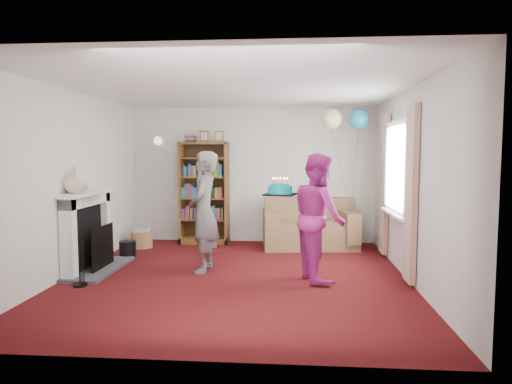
# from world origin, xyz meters

# --- Properties ---
(ground) EXTENTS (5.00, 5.00, 0.00)m
(ground) POSITION_xyz_m (0.00, 0.00, 0.00)
(ground) COLOR #33070C
(ground) RESTS_ON ground
(wall_back) EXTENTS (4.50, 0.02, 2.50)m
(wall_back) POSITION_xyz_m (0.00, 2.51, 1.25)
(wall_back) COLOR silver
(wall_back) RESTS_ON ground
(wall_left) EXTENTS (0.02, 5.00, 2.50)m
(wall_left) POSITION_xyz_m (-2.26, 0.00, 1.25)
(wall_left) COLOR silver
(wall_left) RESTS_ON ground
(wall_right) EXTENTS (0.02, 5.00, 2.50)m
(wall_right) POSITION_xyz_m (2.26, 0.00, 1.25)
(wall_right) COLOR silver
(wall_right) RESTS_ON ground
(ceiling) EXTENTS (4.50, 5.00, 0.01)m
(ceiling) POSITION_xyz_m (0.00, 0.00, 2.50)
(ceiling) COLOR white
(ceiling) RESTS_ON wall_back
(fireplace) EXTENTS (0.55, 1.80, 1.12)m
(fireplace) POSITION_xyz_m (-2.09, 0.19, 0.51)
(fireplace) COLOR #3F3F42
(fireplace) RESTS_ON ground
(window_bay) EXTENTS (0.14, 2.02, 2.20)m
(window_bay) POSITION_xyz_m (2.21, 0.60, 1.20)
(window_bay) COLOR white
(window_bay) RESTS_ON ground
(wall_sconce) EXTENTS (0.16, 0.23, 0.16)m
(wall_sconce) POSITION_xyz_m (-1.75, 2.36, 1.88)
(wall_sconce) COLOR gold
(wall_sconce) RESTS_ON ground
(bookcase) EXTENTS (0.88, 0.42, 2.06)m
(bookcase) POSITION_xyz_m (-0.88, 2.30, 0.91)
(bookcase) COLOR #472B14
(bookcase) RESTS_ON ground
(sofa) EXTENTS (1.61, 0.85, 0.85)m
(sofa) POSITION_xyz_m (1.05, 2.07, 0.32)
(sofa) COLOR olive
(sofa) RESTS_ON ground
(wicker_basket) EXTENTS (0.37, 0.37, 0.34)m
(wicker_basket) POSITION_xyz_m (-1.89, 1.75, 0.15)
(wicker_basket) COLOR #9A6B47
(wicker_basket) RESTS_ON ground
(person_striped) EXTENTS (0.41, 0.62, 1.68)m
(person_striped) POSITION_xyz_m (-0.49, 0.27, 0.84)
(person_striped) COLOR black
(person_striped) RESTS_ON ground
(person_magenta) EXTENTS (0.83, 0.95, 1.66)m
(person_magenta) POSITION_xyz_m (1.08, -0.03, 0.83)
(person_magenta) COLOR #AE227F
(person_magenta) RESTS_ON ground
(birthday_cake) EXTENTS (0.38, 0.38, 0.22)m
(birthday_cake) POSITION_xyz_m (0.58, -0.15, 1.19)
(birthday_cake) COLOR black
(birthday_cake) RESTS_ON ground
(balloons) EXTENTS (0.78, 0.34, 1.74)m
(balloons) POSITION_xyz_m (1.60, 1.72, 2.22)
(balloons) COLOR #3F3F3F
(balloons) RESTS_ON ground
(mantel_vase) EXTENTS (0.39, 0.39, 0.35)m
(mantel_vase) POSITION_xyz_m (-2.12, -0.15, 1.30)
(mantel_vase) COLOR beige
(mantel_vase) RESTS_ON fireplace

